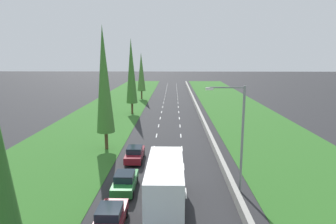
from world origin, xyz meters
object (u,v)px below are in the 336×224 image
(maroon_sedan_left_lane_fourth, at_px, (135,154))
(poplar_tree_fourth, at_px, (141,72))
(green_sedan_left_lane, at_px, (125,182))
(street_light_mast, at_px, (238,132))
(white_box_truck_centre_lane, at_px, (166,184))
(grey_sedan_centre_lane, at_px, (167,157))
(poplar_tree_second, at_px, (104,80))
(maroon_sedan_left_lane, at_px, (110,218))
(poplar_tree_third, at_px, (131,71))

(maroon_sedan_left_lane_fourth, height_order, poplar_tree_fourth, poplar_tree_fourth)
(green_sedan_left_lane, bearing_deg, street_light_mast, 0.25)
(white_box_truck_centre_lane, height_order, grey_sedan_centre_lane, white_box_truck_centre_lane)
(grey_sedan_centre_lane, xyz_separation_m, poplar_tree_second, (-7.50, 5.14, 7.68))
(poplar_tree_fourth, bearing_deg, grey_sedan_centre_lane, -80.79)
(street_light_mast, bearing_deg, poplar_tree_fourth, 104.36)
(maroon_sedan_left_lane, height_order, poplar_tree_third, poplar_tree_third)
(white_box_truck_centre_lane, bearing_deg, green_sedan_left_lane, 135.52)
(grey_sedan_centre_lane, height_order, poplar_tree_fourth, poplar_tree_fourth)
(grey_sedan_centre_lane, distance_m, poplar_tree_third, 29.49)
(maroon_sedan_left_lane, bearing_deg, grey_sedan_centre_lane, 73.83)
(poplar_tree_third, relative_size, poplar_tree_fourth, 1.20)
(green_sedan_left_lane, bearing_deg, poplar_tree_third, 96.86)
(street_light_mast, bearing_deg, grey_sedan_centre_lane, 134.71)
(white_box_truck_centre_lane, bearing_deg, poplar_tree_third, 101.57)
(grey_sedan_centre_lane, xyz_separation_m, poplar_tree_fourth, (-7.71, 47.58, 6.30))
(maroon_sedan_left_lane, bearing_deg, maroon_sedan_left_lane_fourth, 90.25)
(poplar_tree_fourth, bearing_deg, street_light_mast, -75.64)
(white_box_truck_centre_lane, relative_size, poplar_tree_third, 0.64)
(white_box_truck_centre_lane, distance_m, poplar_tree_fourth, 57.95)
(poplar_tree_fourth, bearing_deg, maroon_sedan_left_lane, -85.89)
(maroon_sedan_left_lane_fourth, height_order, poplar_tree_second, poplar_tree_second)
(maroon_sedan_left_lane, distance_m, green_sedan_left_lane, 5.74)
(grey_sedan_centre_lane, bearing_deg, green_sedan_left_lane, -118.92)
(green_sedan_left_lane, distance_m, street_light_mast, 10.40)
(white_box_truck_centre_lane, height_order, poplar_tree_third, poplar_tree_third)
(green_sedan_left_lane, bearing_deg, maroon_sedan_left_lane_fourth, 90.88)
(poplar_tree_second, height_order, poplar_tree_third, poplar_tree_second)
(grey_sedan_centre_lane, bearing_deg, poplar_tree_second, 145.58)
(poplar_tree_second, xyz_separation_m, poplar_tree_fourth, (-0.21, 42.44, -1.38))
(poplar_tree_second, bearing_deg, green_sedan_left_lane, -69.95)
(grey_sedan_centre_lane, distance_m, poplar_tree_second, 11.90)
(green_sedan_left_lane, xyz_separation_m, street_light_mast, (9.41, 0.04, 4.42))
(poplar_tree_third, height_order, street_light_mast, poplar_tree_third)
(green_sedan_left_lane, xyz_separation_m, poplar_tree_fourth, (-4.32, 53.71, 6.30))
(poplar_tree_third, bearing_deg, maroon_sedan_left_lane, -84.21)
(street_light_mast, bearing_deg, maroon_sedan_left_lane_fourth, 143.05)
(poplar_tree_second, bearing_deg, white_box_truck_centre_lane, -62.55)
(poplar_tree_second, bearing_deg, poplar_tree_third, 89.84)
(maroon_sedan_left_lane_fourth, bearing_deg, poplar_tree_third, 98.47)
(maroon_sedan_left_lane, height_order, white_box_truck_centre_lane, white_box_truck_centre_lane)
(poplar_tree_third, bearing_deg, street_light_mast, -68.17)
(grey_sedan_centre_lane, relative_size, poplar_tree_second, 0.30)
(green_sedan_left_lane, bearing_deg, white_box_truck_centre_lane, -44.48)
(maroon_sedan_left_lane, distance_m, poplar_tree_second, 19.10)
(maroon_sedan_left_lane, relative_size, poplar_tree_fourth, 0.37)
(grey_sedan_centre_lane, distance_m, street_light_mast, 9.64)
(maroon_sedan_left_lane, height_order, green_sedan_left_lane, same)
(poplar_tree_second, bearing_deg, poplar_tree_fourth, 90.28)
(maroon_sedan_left_lane, relative_size, grey_sedan_centre_lane, 1.00)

